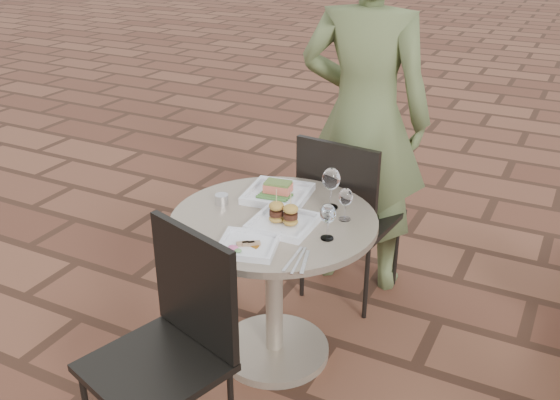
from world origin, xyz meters
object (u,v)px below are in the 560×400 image
at_px(cafe_table, 274,266).
at_px(plate_sliders, 283,219).
at_px(plate_salmon, 278,193).
at_px(diner, 364,119).
at_px(chair_near, 174,333).
at_px(plate_tuna, 248,245).
at_px(chair_far, 345,207).

bearing_deg(cafe_table, plate_sliders, -35.09).
bearing_deg(plate_salmon, diner, 74.94).
xyz_separation_m(diner, plate_salmon, (-0.17, -0.64, -0.20)).
height_order(chair_near, plate_salmon, chair_near).
bearing_deg(plate_sliders, chair_near, -101.86).
bearing_deg(cafe_table, plate_tuna, -83.47).
height_order(chair_near, plate_tuna, chair_near).
xyz_separation_m(chair_far, chair_near, (-0.16, -1.25, 0.00)).
bearing_deg(chair_near, plate_sliders, 95.52).
xyz_separation_m(diner, plate_tuna, (-0.06, -1.12, -0.20)).
height_order(cafe_table, plate_sliders, plate_sliders).
distance_m(plate_salmon, plate_sliders, 0.29).
xyz_separation_m(plate_sliders, plate_tuna, (-0.04, -0.23, -0.02)).
xyz_separation_m(cafe_table, plate_tuna, (0.03, -0.28, 0.26)).
xyz_separation_m(plate_salmon, plate_tuna, (0.11, -0.47, -0.01)).
distance_m(cafe_table, diner, 0.96).
distance_m(chair_far, diner, 0.47).
height_order(plate_salmon, plate_sliders, plate_sliders).
bearing_deg(plate_tuna, chair_near, -102.98).
distance_m(cafe_table, plate_sliders, 0.29).
relative_size(cafe_table, chair_far, 0.97).
relative_size(plate_sliders, plate_tuna, 0.94).
bearing_deg(plate_tuna, chair_far, 85.15).
bearing_deg(plate_sliders, diner, 88.65).
bearing_deg(chair_near, cafe_table, 102.43).
xyz_separation_m(chair_far, diner, (-0.01, 0.26, 0.40)).
bearing_deg(plate_sliders, plate_tuna, -99.93).
distance_m(chair_near, plate_salmon, 0.89).
distance_m(chair_near, plate_sliders, 0.67).
bearing_deg(chair_near, plate_tuna, 94.40).
distance_m(diner, plate_tuna, 1.14).
distance_m(diner, plate_salmon, 0.69).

